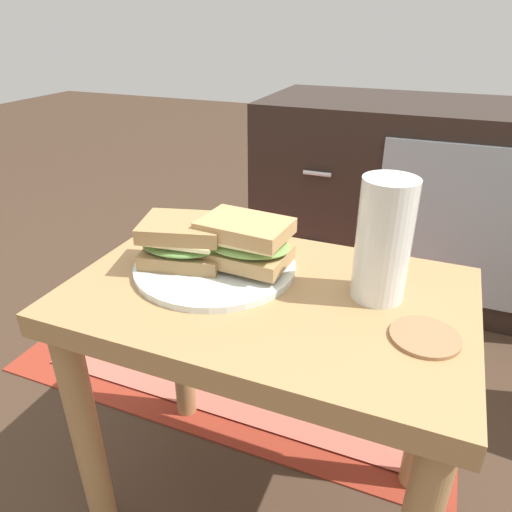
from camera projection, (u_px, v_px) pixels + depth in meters
The scene contains 9 objects.
ground_plane at pixel (265, 502), 0.88m from camera, with size 8.00×8.00×0.00m, color #3D2B1E.
side_table at pixel (267, 341), 0.71m from camera, with size 0.56×0.36×0.46m.
tv_cabinet at pixel (417, 199), 1.48m from camera, with size 0.96×0.46×0.58m.
area_rug at pixel (252, 339), 1.31m from camera, with size 1.08×0.71×0.01m.
plate at pixel (215, 266), 0.72m from camera, with size 0.24×0.24×0.01m, color silver.
sandwich_front at pixel (184, 241), 0.71m from camera, with size 0.15×0.12×0.07m.
sandwich_back at pixel (245, 242), 0.69m from camera, with size 0.14×0.10×0.07m.
beer_glass at pixel (383, 244), 0.62m from camera, with size 0.07×0.07×0.17m.
coaster at pixel (425, 337), 0.56m from camera, with size 0.08×0.08×0.01m, color #996B47.
Camera 1 is at (0.20, -0.53, 0.81)m, focal length 33.15 mm.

